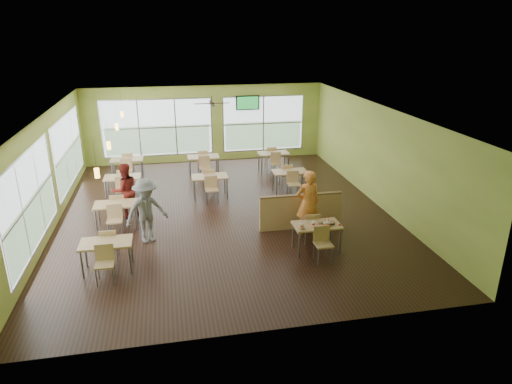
# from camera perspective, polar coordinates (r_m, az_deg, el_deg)

# --- Properties ---
(room) EXTENTS (12.00, 12.04, 3.20)m
(room) POSITION_cam_1_polar(r_m,az_deg,el_deg) (13.83, -4.07, 3.54)
(room) COLOR black
(room) RESTS_ON ground
(window_bays) EXTENTS (9.24, 10.24, 2.38)m
(window_bays) POSITION_cam_1_polar(r_m,az_deg,el_deg) (16.77, -14.47, 5.48)
(window_bays) COLOR white
(window_bays) RESTS_ON room
(main_table) EXTENTS (1.22, 1.52, 0.87)m
(main_table) POSITION_cam_1_polar(r_m,az_deg,el_deg) (11.84, 7.61, -4.55)
(main_table) COLOR tan
(main_table) RESTS_ON floor
(half_wall_divider) EXTENTS (2.40, 0.14, 1.04)m
(half_wall_divider) POSITION_cam_1_polar(r_m,az_deg,el_deg) (13.15, 5.60, -2.39)
(half_wall_divider) COLOR tan
(half_wall_divider) RESTS_ON floor
(dining_tables) EXTENTS (6.92, 8.72, 0.87)m
(dining_tables) POSITION_cam_1_polar(r_m,az_deg,el_deg) (15.67, -8.59, 1.66)
(dining_tables) COLOR tan
(dining_tables) RESTS_ON floor
(pendant_lights) EXTENTS (0.11, 7.31, 0.86)m
(pendant_lights) POSITION_cam_1_polar(r_m,az_deg,el_deg) (14.26, -17.46, 6.72)
(pendant_lights) COLOR #2D2119
(pendant_lights) RESTS_ON ceiling
(ceiling_fan) EXTENTS (1.25, 1.25, 0.29)m
(ceiling_fan) POSITION_cam_1_polar(r_m,az_deg,el_deg) (16.44, -5.54, 10.98)
(ceiling_fan) COLOR #2D2119
(ceiling_fan) RESTS_ON ceiling
(tv_backwall) EXTENTS (1.00, 0.07, 0.60)m
(tv_backwall) POSITION_cam_1_polar(r_m,az_deg,el_deg) (19.60, -1.05, 11.08)
(tv_backwall) COLOR black
(tv_backwall) RESTS_ON wall_back
(man_plaid) EXTENTS (0.72, 0.51, 1.88)m
(man_plaid) POSITION_cam_1_polar(r_m,az_deg,el_deg) (12.61, 6.49, -1.40)
(man_plaid) COLOR #ED591A
(man_plaid) RESTS_ON floor
(patron_maroon) EXTENTS (1.00, 0.89, 1.68)m
(patron_maroon) POSITION_cam_1_polar(r_m,az_deg,el_deg) (14.34, -16.05, 0.20)
(patron_maroon) COLOR maroon
(patron_maroon) RESTS_ON floor
(patron_grey) EXTENTS (1.32, 1.05, 1.79)m
(patron_grey) POSITION_cam_1_polar(r_m,az_deg,el_deg) (12.49, -13.55, -2.29)
(patron_grey) COLOR slate
(patron_grey) RESTS_ON floor
(cup_blue) EXTENTS (0.10, 0.10, 0.34)m
(cup_blue) POSITION_cam_1_polar(r_m,az_deg,el_deg) (11.50, 5.76, -4.20)
(cup_blue) COLOR white
(cup_blue) RESTS_ON main_table
(cup_yellow) EXTENTS (0.10, 0.10, 0.36)m
(cup_yellow) POSITION_cam_1_polar(r_m,az_deg,el_deg) (11.63, 7.18, -3.97)
(cup_yellow) COLOR white
(cup_yellow) RESTS_ON main_table
(cup_red_near) EXTENTS (0.09, 0.09, 0.32)m
(cup_red_near) POSITION_cam_1_polar(r_m,az_deg,el_deg) (11.66, 8.58, -4.01)
(cup_red_near) COLOR white
(cup_red_near) RESTS_ON main_table
(cup_red_far) EXTENTS (0.09, 0.09, 0.31)m
(cup_red_far) POSITION_cam_1_polar(r_m,az_deg,el_deg) (11.71, 9.05, -3.94)
(cup_red_far) COLOR white
(cup_red_far) RESTS_ON main_table
(food_basket) EXTENTS (0.21, 0.21, 0.05)m
(food_basket) POSITION_cam_1_polar(r_m,az_deg,el_deg) (11.87, 9.39, -3.81)
(food_basket) COLOR black
(food_basket) RESTS_ON main_table
(ketchup_cup) EXTENTS (0.06, 0.06, 0.03)m
(ketchup_cup) POSITION_cam_1_polar(r_m,az_deg,el_deg) (11.82, 10.43, -4.06)
(ketchup_cup) COLOR #B91700
(ketchup_cup) RESTS_ON main_table
(wrapper_left) EXTENTS (0.18, 0.17, 0.04)m
(wrapper_left) POSITION_cam_1_polar(r_m,az_deg,el_deg) (11.48, 5.81, -4.54)
(wrapper_left) COLOR olive
(wrapper_left) RESTS_ON main_table
(wrapper_mid) EXTENTS (0.22, 0.21, 0.05)m
(wrapper_mid) POSITION_cam_1_polar(r_m,az_deg,el_deg) (11.86, 8.09, -3.79)
(wrapper_mid) COLOR olive
(wrapper_mid) RESTS_ON main_table
(wrapper_right) EXTENTS (0.17, 0.15, 0.04)m
(wrapper_right) POSITION_cam_1_polar(r_m,az_deg,el_deg) (11.69, 9.05, -4.22)
(wrapper_right) COLOR olive
(wrapper_right) RESTS_ON main_table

